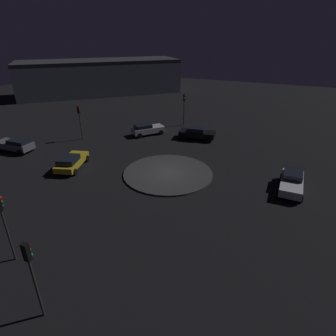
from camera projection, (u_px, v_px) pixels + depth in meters
The scene contains 12 objects.
ground_plane at pixel (168, 174), 27.26m from camera, with size 116.75×116.75×0.00m, color black.
roundabout_island at pixel (168, 173), 27.23m from camera, with size 8.59×8.59×0.15m, color #383838.
car_white at pixel (292, 182), 24.23m from camera, with size 4.42×2.00×1.47m.
car_yellow at pixel (71, 162), 28.05m from camera, with size 4.82×3.18×1.41m.
car_black at pixel (197, 133), 35.73m from camera, with size 2.58×4.67×1.54m.
car_silver at pixel (147, 129), 37.18m from camera, with size 4.33×3.99×1.48m.
car_grey at pixel (15, 145), 32.09m from camera, with size 2.24×4.49×1.47m.
traffic_light_west at pixel (3, 216), 15.68m from camera, with size 0.38×0.35×4.47m.
traffic_light_west_near at pixel (31, 267), 12.35m from camera, with size 0.36×0.31×4.42m.
traffic_light_north at pixel (80, 116), 34.55m from camera, with size 0.35×0.39×4.29m.
traffic_light_east at pixel (184, 104), 39.90m from camera, with size 0.39×0.35×4.47m.
store_building at pixel (101, 77), 60.93m from camera, with size 30.51×31.05×6.97m.
Camera 1 is at (-22.11, -10.00, 12.43)m, focal length 30.16 mm.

